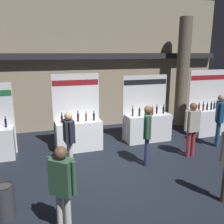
{
  "coord_description": "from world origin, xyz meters",
  "views": [
    {
      "loc": [
        -2.05,
        -5.78,
        3.19
      ],
      "look_at": [
        0.2,
        1.1,
        1.43
      ],
      "focal_mm": 39.27,
      "sensor_mm": 36.0,
      "label": 1
    }
  ],
  "objects": [
    {
      "name": "exhibitor_booth_1",
      "position": [
        -0.69,
        1.97,
        0.62
      ],
      "size": [
        1.57,
        0.66,
        2.52
      ],
      "color": "white",
      "rests_on": "ground_plane"
    },
    {
      "name": "hall_colonnade",
      "position": [
        0.0,
        4.37,
        2.71
      ],
      "size": [
        12.58,
        1.4,
        5.53
      ],
      "color": "gray",
      "rests_on": "ground_plane"
    },
    {
      "name": "exhibitor_booth_2",
      "position": [
        1.88,
        2.05,
        0.6
      ],
      "size": [
        1.74,
        0.66,
        2.39
      ],
      "color": "white",
      "rests_on": "ground_plane"
    },
    {
      "name": "ground_plane",
      "position": [
        0.0,
        0.0,
        0.0
      ],
      "size": [
        25.17,
        25.17,
        0.0
      ],
      "primitive_type": "plane",
      "color": "black"
    },
    {
      "name": "trash_bin",
      "position": [
        -2.72,
        -1.1,
        0.36
      ],
      "size": [
        0.37,
        0.37,
        0.71
      ],
      "color": "#38383D",
      "rests_on": "ground_plane"
    },
    {
      "name": "exhibitor_booth_3",
      "position": [
        4.6,
        1.96,
        0.63
      ],
      "size": [
        1.72,
        0.66,
        2.53
      ],
      "color": "white",
      "rests_on": "ground_plane"
    },
    {
      "name": "visitor_2",
      "position": [
        2.53,
        0.3,
        1.03
      ],
      "size": [
        0.56,
        0.28,
        1.72
      ],
      "rotation": [
        0.0,
        0.0,
        0.07
      ],
      "color": "maroon",
      "rests_on": "ground_plane"
    },
    {
      "name": "visitor_4",
      "position": [
        -1.68,
        -1.9,
        1.01
      ],
      "size": [
        0.47,
        0.45,
        1.68
      ],
      "rotation": [
        0.0,
        0.0,
        2.42
      ],
      "color": "silver",
      "rests_on": "ground_plane"
    },
    {
      "name": "visitor_5",
      "position": [
        3.94,
        0.74,
        1.1
      ],
      "size": [
        0.41,
        0.47,
        1.83
      ],
      "rotation": [
        0.0,
        0.0,
        0.96
      ],
      "color": "navy",
      "rests_on": "ground_plane"
    },
    {
      "name": "visitor_1",
      "position": [
        -1.19,
        0.67,
        0.97
      ],
      "size": [
        0.29,
        0.55,
        1.62
      ],
      "rotation": [
        0.0,
        0.0,
        1.65
      ],
      "color": "silver",
      "rests_on": "ground_plane"
    },
    {
      "name": "visitor_3",
      "position": [
        0.95,
        0.18,
        1.05
      ],
      "size": [
        0.38,
        0.53,
        1.76
      ],
      "rotation": [
        0.0,
        0.0,
        4.22
      ],
      "color": "navy",
      "rests_on": "ground_plane"
    }
  ]
}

